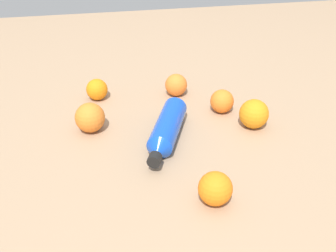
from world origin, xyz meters
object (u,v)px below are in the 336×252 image
at_px(water_bottle, 166,130).
at_px(orange_4, 176,85).
at_px(orange_0, 90,118).
at_px(orange_2, 97,89).
at_px(orange_1, 215,189).
at_px(orange_5, 222,101).
at_px(orange_3, 254,114).

distance_m(water_bottle, orange_4, 0.27).
bearing_deg(orange_0, orange_2, 82.33).
bearing_deg(orange_2, orange_0, -97.67).
relative_size(water_bottle, orange_4, 3.79).
distance_m(water_bottle, orange_2, 0.33).
height_order(orange_0, orange_1, orange_0).
bearing_deg(orange_5, orange_4, 131.08).
height_order(orange_0, orange_5, orange_0).
relative_size(orange_1, orange_5, 1.08).
distance_m(orange_4, orange_5, 0.17).
height_order(water_bottle, orange_2, same).
height_order(orange_1, orange_3, orange_3).
relative_size(orange_0, orange_5, 1.18).
xyz_separation_m(orange_2, orange_4, (0.25, -0.02, 0.00)).
relative_size(orange_0, orange_4, 1.17).
height_order(orange_0, orange_2, orange_0).
bearing_deg(orange_5, water_bottle, -146.89).
height_order(orange_2, orange_3, orange_3).
bearing_deg(orange_4, orange_0, -148.94).
bearing_deg(orange_0, orange_1, -52.79).
distance_m(orange_0, orange_5, 0.39).
xyz_separation_m(water_bottle, orange_0, (-0.20, 0.09, 0.01)).
xyz_separation_m(orange_0, orange_1, (0.26, -0.35, -0.00)).
bearing_deg(orange_2, orange_3, -29.74).
xyz_separation_m(water_bottle, orange_5, (0.19, 0.13, 0.00)).
bearing_deg(water_bottle, orange_0, -91.74).
distance_m(water_bottle, orange_5, 0.23).
height_order(water_bottle, orange_4, orange_4).
distance_m(orange_1, orange_3, 0.34).
xyz_separation_m(orange_2, orange_5, (0.37, -0.15, 0.00)).
bearing_deg(orange_0, water_bottle, -24.25).
xyz_separation_m(orange_3, orange_4, (-0.18, 0.23, -0.01)).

